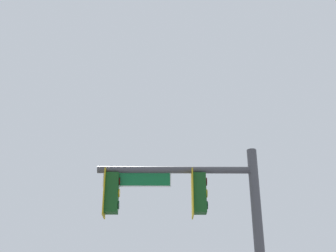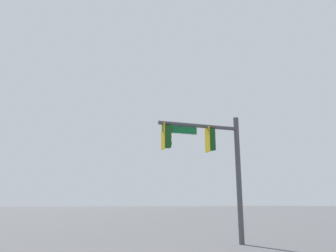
{
  "view_description": "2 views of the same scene",
  "coord_description": "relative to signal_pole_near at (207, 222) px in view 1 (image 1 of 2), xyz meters",
  "views": [
    {
      "loc": [
        -5.16,
        4.76,
        1.38
      ],
      "look_at": [
        -6.45,
        -6.52,
        6.71
      ],
      "focal_mm": 50.0,
      "sensor_mm": 36.0,
      "label": 1
    },
    {
      "loc": [
        1.57,
        6.52,
        1.95
      ],
      "look_at": [
        -5.94,
        -9.29,
        6.09
      ],
      "focal_mm": 35.0,
      "sensor_mm": 36.0,
      "label": 2
    }
  ],
  "objects": [
    {
      "name": "signal_pole_near",
      "position": [
        0.0,
        0.0,
        0.0
      ],
      "size": [
        4.43,
        0.83,
        6.37
      ],
      "color": "#47474C",
      "rests_on": "ground_plane"
    }
  ]
}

